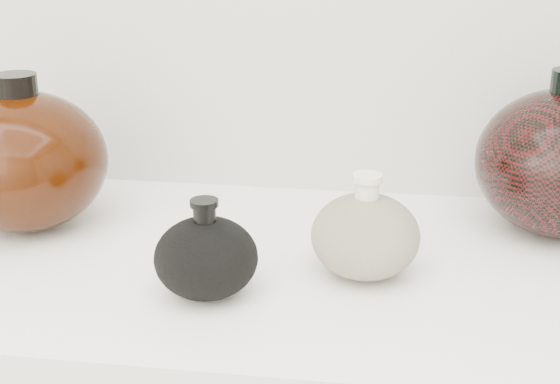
# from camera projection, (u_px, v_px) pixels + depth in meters

# --- Properties ---
(black_gourd_vase) EXTENTS (0.14, 0.14, 0.11)m
(black_gourd_vase) POSITION_uv_depth(u_px,v_px,m) (206.00, 257.00, 0.85)
(black_gourd_vase) COLOR black
(black_gourd_vase) RESTS_ON display_counter
(cream_gourd_vase) EXTENTS (0.15, 0.15, 0.12)m
(cream_gourd_vase) POSITION_uv_depth(u_px,v_px,m) (365.00, 235.00, 0.89)
(cream_gourd_vase) COLOR #C6B096
(cream_gourd_vase) RESTS_ON display_counter
(left_round_pot) EXTENTS (0.26, 0.26, 0.21)m
(left_round_pot) POSITION_uv_depth(u_px,v_px,m) (24.00, 160.00, 1.01)
(left_round_pot) COLOR black
(left_round_pot) RESTS_ON display_counter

